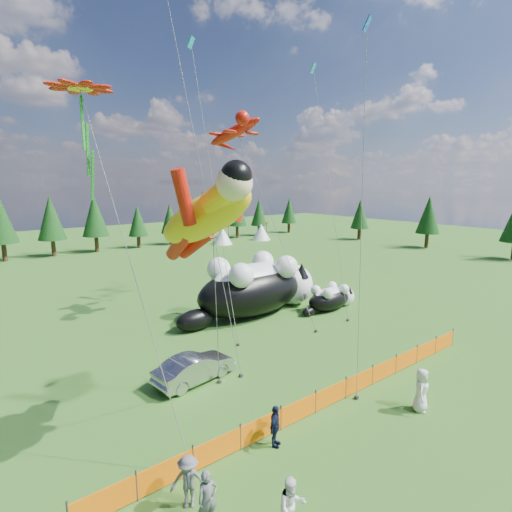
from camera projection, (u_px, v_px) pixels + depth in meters
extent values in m
plane|color=#0D3B0A|center=(286.00, 380.00, 20.35)|extent=(160.00, 160.00, 0.00)
cylinder|color=#262626|center=(137.00, 486.00, 12.51)|extent=(0.06, 0.06, 1.10)
cylinder|color=#262626|center=(193.00, 459.00, 13.71)|extent=(0.06, 0.06, 1.10)
cylinder|color=#262626|center=(240.00, 437.00, 14.91)|extent=(0.06, 0.06, 1.10)
cylinder|color=#262626|center=(281.00, 418.00, 16.11)|extent=(0.06, 0.06, 1.10)
cylinder|color=#262626|center=(315.00, 401.00, 17.31)|extent=(0.06, 0.06, 1.10)
cylinder|color=#262626|center=(346.00, 387.00, 18.51)|extent=(0.06, 0.06, 1.10)
cylinder|color=#262626|center=(372.00, 375.00, 19.71)|extent=(0.06, 0.06, 1.10)
cylinder|color=#262626|center=(396.00, 364.00, 20.91)|extent=(0.06, 0.06, 1.10)
cylinder|color=#262626|center=(417.00, 354.00, 22.11)|extent=(0.06, 0.06, 1.10)
cylinder|color=#262626|center=(435.00, 345.00, 23.31)|extent=(0.06, 0.06, 1.10)
cylinder|color=#262626|center=(452.00, 337.00, 24.51)|extent=(0.06, 0.06, 1.10)
cube|color=#F96905|center=(104.00, 502.00, 11.92)|extent=(2.00, 0.04, 0.90)
cube|color=#F96905|center=(166.00, 473.00, 13.12)|extent=(2.00, 0.04, 0.90)
cube|color=#F96905|center=(218.00, 449.00, 14.32)|extent=(2.00, 0.04, 0.90)
cube|color=#F96905|center=(261.00, 428.00, 15.52)|extent=(2.00, 0.04, 0.90)
cube|color=#F96905|center=(299.00, 410.00, 16.72)|extent=(2.00, 0.04, 0.90)
cube|color=#F96905|center=(331.00, 395.00, 17.92)|extent=(2.00, 0.04, 0.90)
cube|color=#F96905|center=(359.00, 382.00, 19.12)|extent=(2.00, 0.04, 0.90)
cube|color=#F96905|center=(384.00, 370.00, 20.32)|extent=(2.00, 0.04, 0.90)
cube|color=#F96905|center=(406.00, 360.00, 21.52)|extent=(2.00, 0.04, 0.90)
cube|color=#F96905|center=(426.00, 350.00, 22.72)|extent=(2.00, 0.04, 0.90)
cube|color=#F96905|center=(444.00, 342.00, 23.92)|extent=(2.00, 0.04, 0.90)
ellipsoid|color=black|center=(252.00, 291.00, 30.00)|extent=(9.52, 4.79, 3.73)
ellipsoid|color=white|center=(252.00, 279.00, 29.83)|extent=(7.18, 3.44, 2.28)
sphere|color=white|center=(293.00, 284.00, 32.81)|extent=(3.31, 3.31, 3.31)
sphere|color=#E0576A|center=(304.00, 281.00, 33.71)|extent=(0.46, 0.46, 0.46)
ellipsoid|color=black|center=(196.00, 320.00, 27.04)|extent=(2.97, 1.59, 1.45)
cone|color=black|center=(302.00, 270.00, 31.82)|extent=(1.16, 1.16, 1.16)
cone|color=black|center=(284.00, 267.00, 33.31)|extent=(1.16, 1.16, 1.16)
sphere|color=white|center=(263.00, 262.00, 32.14)|extent=(1.74, 1.74, 1.74)
sphere|color=white|center=(286.00, 267.00, 30.12)|extent=(1.74, 1.74, 1.74)
sphere|color=white|center=(219.00, 269.00, 29.37)|extent=(1.74, 1.74, 1.74)
sphere|color=white|center=(241.00, 275.00, 27.35)|extent=(1.74, 1.74, 1.74)
ellipsoid|color=black|center=(329.00, 300.00, 31.34)|extent=(4.28, 2.11, 1.68)
ellipsoid|color=white|center=(329.00, 294.00, 31.26)|extent=(3.23, 1.51, 1.03)
sphere|color=white|center=(345.00, 296.00, 32.59)|extent=(1.50, 1.50, 1.50)
sphere|color=#E0576A|center=(350.00, 295.00, 32.99)|extent=(0.21, 0.21, 0.21)
ellipsoid|color=black|center=(309.00, 312.00, 30.03)|extent=(1.33, 0.70, 0.66)
cone|color=black|center=(350.00, 290.00, 32.14)|extent=(0.52, 0.52, 0.52)
cone|color=black|center=(341.00, 288.00, 32.82)|extent=(0.52, 0.52, 0.52)
sphere|color=white|center=(332.00, 286.00, 32.30)|extent=(0.79, 0.79, 0.79)
sphere|color=white|center=(344.00, 289.00, 31.38)|extent=(0.79, 0.79, 0.79)
sphere|color=white|center=(316.00, 290.00, 31.07)|extent=(0.79, 0.79, 0.79)
sphere|color=white|center=(328.00, 293.00, 30.15)|extent=(0.79, 0.79, 0.79)
imported|color=#B1B0B5|center=(195.00, 368.00, 20.08)|extent=(4.49, 2.13, 1.42)
imported|color=#58585D|center=(208.00, 499.00, 11.61)|extent=(0.66, 0.47, 1.71)
imported|color=silver|center=(292.00, 507.00, 11.27)|extent=(0.99, 0.76, 1.78)
imported|color=#121933|center=(275.00, 426.00, 15.11)|extent=(1.08, 0.95, 1.65)
imported|color=#58585D|center=(188.00, 482.00, 12.26)|extent=(1.24, 1.11, 1.73)
imported|color=silver|center=(421.00, 390.00, 17.45)|extent=(1.12, 0.96, 1.94)
cylinder|color=#595959|center=(213.00, 310.00, 17.50)|extent=(0.03, 0.03, 9.18)
cube|color=#262626|center=(219.00, 382.00, 19.99)|extent=(0.15, 0.15, 0.16)
cylinder|color=#595959|center=(273.00, 226.00, 28.31)|extent=(0.03, 0.03, 15.68)
cube|color=#262626|center=(316.00, 331.00, 26.74)|extent=(0.15, 0.15, 0.16)
cylinder|color=#595959|center=(134.00, 273.00, 14.22)|extent=(0.03, 0.03, 14.24)
cube|color=#262626|center=(191.00, 471.00, 13.79)|extent=(0.15, 0.15, 0.16)
cube|color=#1B9624|center=(85.00, 150.00, 15.06)|extent=(0.18, 0.18, 3.89)
cylinder|color=#595959|center=(205.00, 190.00, 19.26)|extent=(0.03, 0.03, 19.11)
cube|color=#262626|center=(241.00, 376.00, 20.61)|extent=(0.15, 0.15, 0.16)
cylinder|color=#595959|center=(330.00, 188.00, 30.29)|extent=(0.03, 0.03, 19.86)
cube|color=#262626|center=(348.00, 320.00, 28.90)|extent=(0.15, 0.15, 0.16)
cylinder|color=#595959|center=(362.00, 214.00, 18.09)|extent=(0.03, 0.03, 16.82)
cube|color=#262626|center=(356.00, 397.00, 18.52)|extent=(0.15, 0.15, 0.16)
cylinder|color=#595959|center=(213.00, 186.00, 25.70)|extent=(0.03, 0.03, 20.22)
cube|color=#262626|center=(238.00, 345.00, 24.53)|extent=(0.15, 0.15, 0.16)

